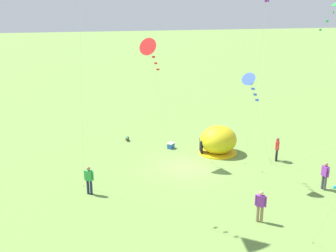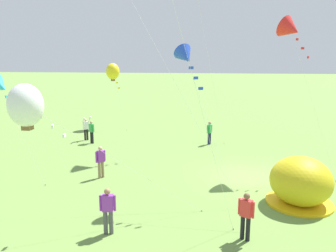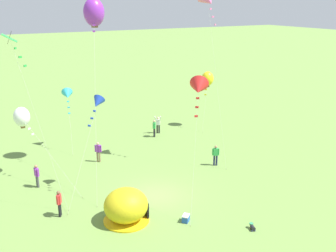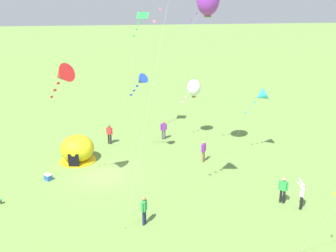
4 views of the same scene
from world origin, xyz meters
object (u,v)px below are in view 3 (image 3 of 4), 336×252
popup_tent (126,206)px  kite_purple (94,12)px  person_far_back (98,151)px  kite_cyan (67,95)px  person_strolling (154,127)px  person_arms_raised (158,124)px  kite_blue (97,103)px  kite_white (22,117)px  kite_pink (208,0)px  kite_red (199,88)px  person_watching_sky (59,202)px  kite_green (12,44)px  kite_yellow (208,79)px  person_near_tent (37,175)px  person_with_toddler (216,154)px  cooler_box (186,218)px  toddler_crawling (252,227)px

popup_tent → kite_purple: bearing=78.6°
person_far_back → kite_cyan: (-0.97, 4.74, 3.92)m
person_strolling → person_arms_raised: (0.85, 0.81, 0.03)m
kite_blue → kite_white: size_ratio=1.05×
kite_pink → kite_white: kite_pink is taller
kite_red → kite_white: bearing=131.4°
person_watching_sky → kite_white: kite_white is taller
kite_green → kite_white: size_ratio=1.71×
kite_green → kite_white: kite_green is taller
person_watching_sky → kite_yellow: kite_yellow is taller
person_near_tent → kite_purple: bearing=21.6°
person_with_toddler → kite_cyan: (-9.05, 10.13, 3.92)m
person_arms_raised → kite_red: size_ratio=0.22×
kite_blue → kite_pink: (9.35, 0.80, 6.65)m
cooler_box → kite_pink: (6.51, 7.73, 12.72)m
kite_white → kite_purple: bearing=-4.5°
kite_green → kite_red: size_ratio=1.31×
person_strolling → person_far_back: 7.75m
kite_red → kite_pink: size_ratio=0.62×
person_strolling → person_near_tent: bearing=-155.4°
toddler_crawling → person_with_toddler: 9.58m
popup_tent → kite_cyan: size_ratio=0.51×
person_near_tent → kite_cyan: (4.48, 7.08, 3.92)m
person_near_tent → kite_blue: bearing=-29.4°
toddler_crawling → person_near_tent: person_near_tent is taller
person_arms_raised → kite_yellow: bearing=-4.1°
person_strolling → kite_pink: kite_pink is taller
person_near_tent → person_watching_sky: same height
popup_tent → cooler_box: 3.71m
cooler_box → person_near_tent: size_ratio=0.37×
person_with_toddler → person_near_tent: bearing=167.3°
person_with_toddler → kite_yellow: kite_yellow is taller
person_strolling → person_far_back: same height
person_strolling → cooler_box: bearing=-110.4°
popup_tent → person_with_toddler: bearing=23.7°
toddler_crawling → kite_cyan: (-5.37, 18.94, 4.70)m
toddler_crawling → person_near_tent: (-9.85, 11.86, 0.79)m
kite_purple → kite_green: size_ratio=1.17×
popup_tent → kite_green: bearing=129.6°
person_strolling → person_arms_raised: size_ratio=0.91×
cooler_box → person_with_toddler: person_with_toddler is taller
popup_tent → toddler_crawling: size_ratio=5.08×
kite_pink → kite_purple: bearing=154.0°
person_far_back → kite_cyan: size_ratio=0.31×
person_far_back → kite_white: bearing=176.0°
person_arms_raised → person_near_tent: person_arms_raised is taller
person_arms_raised → kite_green: size_ratio=0.17×
kite_purple → kite_red: size_ratio=1.54×
person_strolling → person_far_back: size_ratio=1.00×
person_near_tent → kite_yellow: (18.92, 6.11, 4.19)m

